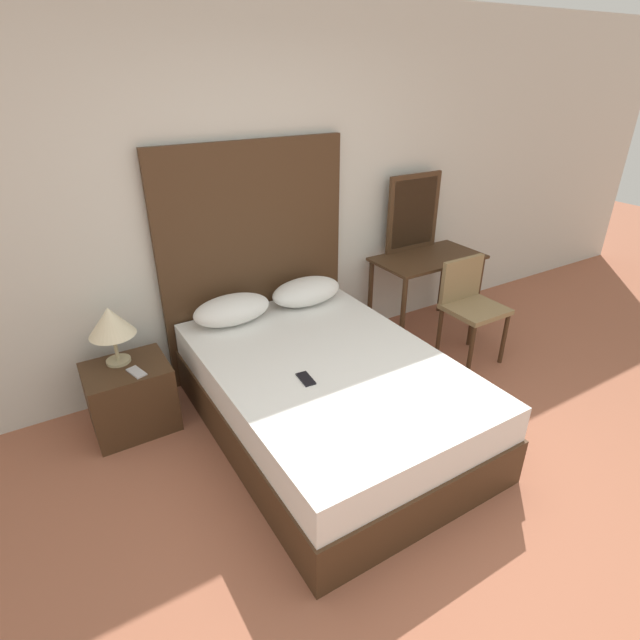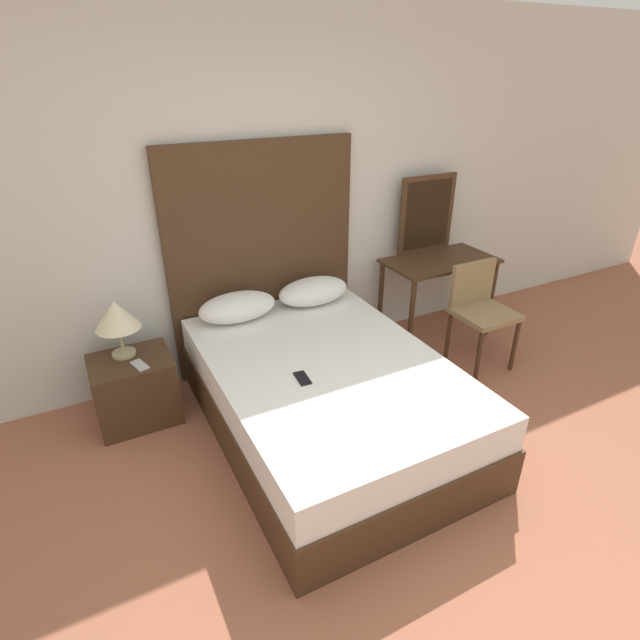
% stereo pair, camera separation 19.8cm
% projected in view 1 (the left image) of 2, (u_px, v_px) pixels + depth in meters
% --- Properties ---
extents(ground_plane, '(16.00, 16.00, 0.00)m').
position_uv_depth(ground_plane, '(440.00, 550.00, 2.59)').
color(ground_plane, '#9E5B42').
extents(wall_back, '(10.00, 0.06, 2.70)m').
position_uv_depth(wall_back, '(244.00, 200.00, 3.68)').
color(wall_back, silver).
rests_on(wall_back, ground_plane).
extents(bed, '(1.43, 2.06, 0.55)m').
position_uv_depth(bed, '(328.00, 396.00, 3.33)').
color(bed, '#422B19').
rests_on(bed, ground_plane).
extents(headboard, '(1.50, 0.05, 1.78)m').
position_uv_depth(headboard, '(256.00, 261.00, 3.85)').
color(headboard, '#422B19').
rests_on(headboard, ground_plane).
extents(pillow_left, '(0.58, 0.32, 0.21)m').
position_uv_depth(pillow_left, '(232.00, 310.00, 3.64)').
color(pillow_left, white).
rests_on(pillow_left, bed).
extents(pillow_right, '(0.58, 0.32, 0.21)m').
position_uv_depth(pillow_right, '(306.00, 291.00, 3.93)').
color(pillow_right, white).
rests_on(pillow_right, bed).
extents(phone_on_bed, '(0.08, 0.16, 0.01)m').
position_uv_depth(phone_on_bed, '(306.00, 379.00, 3.01)').
color(phone_on_bed, black).
rests_on(phone_on_bed, bed).
extents(nightstand, '(0.53, 0.44, 0.48)m').
position_uv_depth(nightstand, '(131.00, 397.00, 3.37)').
color(nightstand, '#422B19').
rests_on(nightstand, ground_plane).
extents(table_lamp, '(0.30, 0.30, 0.40)m').
position_uv_depth(table_lamp, '(110.00, 323.00, 3.19)').
color(table_lamp, tan).
rests_on(table_lamp, nightstand).
extents(phone_on_nightstand, '(0.11, 0.16, 0.01)m').
position_uv_depth(phone_on_nightstand, '(136.00, 372.00, 3.20)').
color(phone_on_nightstand, '#B7B7BC').
rests_on(phone_on_nightstand, nightstand).
extents(vanity_desk, '(0.97, 0.54, 0.73)m').
position_uv_depth(vanity_desk, '(427.00, 270.00, 4.45)').
color(vanity_desk, '#422B19').
rests_on(vanity_desk, ground_plane).
extents(vanity_mirror, '(0.56, 0.03, 0.68)m').
position_uv_depth(vanity_mirror, '(413.00, 213.00, 4.42)').
color(vanity_mirror, '#422B19').
rests_on(vanity_mirror, vanity_desk).
extents(chair, '(0.44, 0.42, 0.85)m').
position_uv_depth(chair, '(469.00, 302.00, 4.08)').
color(chair, olive).
rests_on(chair, ground_plane).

